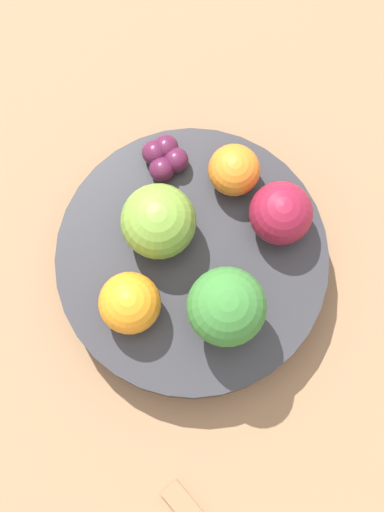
{
  "coord_description": "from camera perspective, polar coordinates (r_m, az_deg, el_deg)",
  "views": [
    {
      "loc": [
        -0.11,
        -0.05,
        0.68
      ],
      "look_at": [
        0.0,
        0.0,
        0.07
      ],
      "focal_mm": 60.0,
      "sensor_mm": 36.0,
      "label": 1
    }
  ],
  "objects": [
    {
      "name": "bowl",
      "position": [
        0.66,
        0.0,
        -0.48
      ],
      "size": [
        0.21,
        0.21,
        0.04
      ],
      "color": "#2D2D33",
      "rests_on": "table_surface"
    },
    {
      "name": "ground_plane",
      "position": [
        0.7,
        0.0,
        -1.07
      ],
      "size": [
        6.0,
        6.0,
        0.0
      ],
      "primitive_type": "plane",
      "color": "gray"
    },
    {
      "name": "orange_front",
      "position": [
        0.61,
        -4.18,
        -3.15
      ],
      "size": [
        0.05,
        0.05,
        0.05
      ],
      "color": "orange",
      "rests_on": "bowl"
    },
    {
      "name": "broccoli",
      "position": [
        0.59,
        2.31,
        -3.43
      ],
      "size": [
        0.06,
        0.06,
        0.07
      ],
      "color": "#8CB76B",
      "rests_on": "bowl"
    },
    {
      "name": "apple_green",
      "position": [
        0.63,
        5.94,
        2.86
      ],
      "size": [
        0.05,
        0.05,
        0.05
      ],
      "color": "maroon",
      "rests_on": "bowl"
    },
    {
      "name": "orange_back",
      "position": [
        0.64,
        2.82,
        5.74
      ],
      "size": [
        0.04,
        0.04,
        0.04
      ],
      "color": "orange",
      "rests_on": "bowl"
    },
    {
      "name": "table_surface",
      "position": [
        0.69,
        0.0,
        -0.93
      ],
      "size": [
        1.2,
        1.2,
        0.02
      ],
      "color": "#936D4C",
      "rests_on": "ground_plane"
    },
    {
      "name": "grape_cluster",
      "position": [
        0.65,
        -1.85,
        6.6
      ],
      "size": [
        0.04,
        0.04,
        0.02
      ],
      "color": "#511938",
      "rests_on": "bowl"
    },
    {
      "name": "apple_red",
      "position": [
        0.62,
        -2.25,
        2.32
      ],
      "size": [
        0.06,
        0.06,
        0.06
      ],
      "color": "olive",
      "rests_on": "bowl"
    }
  ]
}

